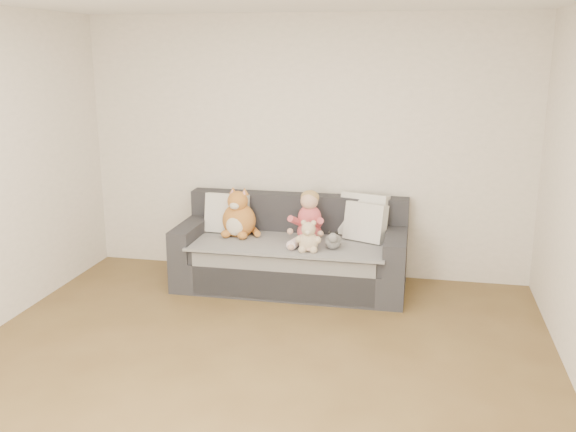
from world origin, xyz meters
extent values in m
plane|color=brown|center=(0.00, 0.00, 0.00)|extent=(5.00, 5.00, 0.00)
plane|color=white|center=(0.00, 2.50, 1.30)|extent=(4.50, 0.00, 4.50)
cube|color=#2A2A2F|center=(-0.04, 2.02, 0.15)|extent=(2.20, 0.90, 0.30)
cube|color=#2A2A2F|center=(-0.04, 1.99, 0.38)|extent=(1.90, 0.80, 0.15)
cube|color=#2A2A2F|center=(-0.04, 2.37, 0.65)|extent=(2.20, 0.20, 0.40)
cube|color=#2A2A2F|center=(-1.04, 2.02, 0.45)|extent=(0.20, 0.90, 0.30)
cube|color=#2A2A2F|center=(0.96, 2.02, 0.45)|extent=(0.20, 0.90, 0.30)
cube|color=gray|center=(-0.04, 1.97, 0.46)|extent=(1.85, 0.88, 0.02)
cube|color=gray|center=(-0.04, 1.58, 0.23)|extent=(1.70, 0.02, 0.41)
cube|color=silver|center=(-0.73, 2.17, 0.67)|extent=(0.44, 0.22, 0.40)
cube|color=silver|center=(0.62, 2.30, 0.68)|extent=(0.50, 0.32, 0.44)
cube|color=silver|center=(0.65, 2.14, 0.66)|extent=(0.44, 0.33, 0.38)
ellipsoid|color=#D8504C|center=(0.13, 2.03, 0.56)|extent=(0.24, 0.19, 0.19)
ellipsoid|color=#D8504C|center=(0.13, 2.04, 0.70)|extent=(0.23, 0.19, 0.25)
ellipsoid|color=#DBAA8C|center=(0.13, 2.03, 0.87)|extent=(0.17, 0.17, 0.17)
ellipsoid|color=tan|center=(0.13, 2.05, 0.90)|extent=(0.18, 0.18, 0.14)
cylinder|color=#D8504C|center=(0.01, 1.97, 0.68)|extent=(0.14, 0.24, 0.15)
cylinder|color=#D8504C|center=(0.24, 1.96, 0.68)|extent=(0.12, 0.24, 0.15)
ellipsoid|color=#DBAA8C|center=(-0.03, 1.89, 0.60)|extent=(0.06, 0.06, 0.06)
ellipsoid|color=#DBAA8C|center=(0.27, 1.87, 0.60)|extent=(0.06, 0.06, 0.06)
cylinder|color=#E5B2C6|center=(0.05, 1.84, 0.51)|extent=(0.15, 0.31, 0.10)
cylinder|color=#E5B2C6|center=(0.18, 1.83, 0.51)|extent=(0.11, 0.30, 0.10)
ellipsoid|color=#DBAA8C|center=(0.02, 1.69, 0.51)|extent=(0.07, 0.09, 0.05)
ellipsoid|color=#DBAA8C|center=(0.19, 1.68, 0.51)|extent=(0.07, 0.09, 0.05)
ellipsoid|color=#BA5F29|center=(-0.58, 2.08, 0.62)|extent=(0.33, 0.28, 0.35)
ellipsoid|color=beige|center=(-0.59, 1.97, 0.60)|extent=(0.17, 0.08, 0.19)
ellipsoid|color=#BA5F29|center=(-0.58, 2.06, 0.82)|extent=(0.20, 0.20, 0.20)
ellipsoid|color=beige|center=(-0.59, 1.97, 0.80)|extent=(0.10, 0.06, 0.07)
cone|color=#BA5F29|center=(-0.64, 2.10, 0.92)|extent=(0.09, 0.09, 0.07)
cone|color=pink|center=(-0.64, 2.08, 0.91)|extent=(0.05, 0.05, 0.04)
cone|color=#BA5F29|center=(-0.52, 2.08, 0.92)|extent=(0.09, 0.09, 0.07)
cone|color=pink|center=(-0.52, 2.07, 0.91)|extent=(0.05, 0.05, 0.04)
ellipsoid|color=#BA5F29|center=(-0.68, 1.96, 0.51)|extent=(0.10, 0.12, 0.08)
ellipsoid|color=#BA5F29|center=(-0.51, 1.94, 0.51)|extent=(0.10, 0.12, 0.08)
cylinder|color=#BA5F29|center=(-0.42, 2.11, 0.51)|extent=(0.15, 0.23, 0.08)
ellipsoid|color=tan|center=(0.18, 1.71, 0.56)|extent=(0.18, 0.16, 0.18)
ellipsoid|color=tan|center=(0.18, 1.70, 0.68)|extent=(0.13, 0.13, 0.13)
ellipsoid|color=tan|center=(0.13, 1.71, 0.74)|extent=(0.05, 0.05, 0.05)
ellipsoid|color=tan|center=(0.22, 1.72, 0.74)|extent=(0.05, 0.05, 0.05)
ellipsoid|color=beige|center=(0.18, 1.65, 0.67)|extent=(0.05, 0.05, 0.05)
ellipsoid|color=tan|center=(0.10, 1.68, 0.59)|extent=(0.07, 0.07, 0.07)
ellipsoid|color=tan|center=(0.27, 1.70, 0.59)|extent=(0.07, 0.07, 0.07)
ellipsoid|color=tan|center=(0.13, 1.65, 0.50)|extent=(0.07, 0.07, 0.07)
ellipsoid|color=tan|center=(0.23, 1.66, 0.50)|extent=(0.07, 0.07, 0.07)
ellipsoid|color=white|center=(0.39, 1.84, 0.54)|extent=(0.15, 0.19, 0.14)
ellipsoid|color=white|center=(0.40, 1.74, 0.60)|extent=(0.09, 0.09, 0.09)
ellipsoid|color=black|center=(0.37, 1.76, 0.64)|extent=(0.03, 0.03, 0.03)
ellipsoid|color=black|center=(0.43, 1.76, 0.64)|extent=(0.03, 0.03, 0.03)
cylinder|color=#4E3592|center=(0.14, 1.80, 0.52)|extent=(0.08, 0.08, 0.09)
cone|color=#58B646|center=(0.14, 1.80, 0.57)|extent=(0.08, 0.08, 0.04)
cylinder|color=#58B646|center=(0.09, 1.79, 0.52)|extent=(0.02, 0.02, 0.06)
cylinder|color=#58B646|center=(0.18, 1.82, 0.52)|extent=(0.02, 0.02, 0.06)
camera|label=1|loc=(1.13, -3.79, 2.25)|focal=40.00mm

